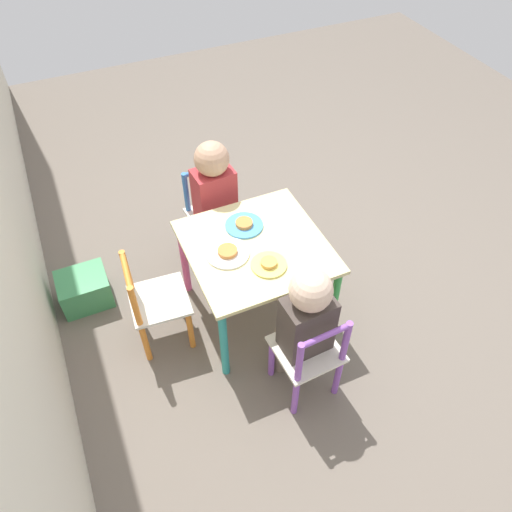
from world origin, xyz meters
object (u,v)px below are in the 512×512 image
Objects in this scene: chair_purple at (309,355)px; plate_back at (228,253)px; kids_table at (256,255)px; chair_blue at (213,216)px; storage_bin at (85,289)px; child_right at (216,194)px; child_left at (305,319)px; chair_orange at (155,304)px; plate_right at (244,225)px; plate_left at (269,264)px.

plate_back is at bearing -74.72° from chair_purple.
kids_table is 1.17× the size of chair_blue.
plate_back is (0.49, 0.16, 0.22)m from chair_purple.
chair_purple reaches higher than storage_bin.
chair_purple is 0.70× the size of child_right.
kids_table is 0.85× the size of child_left.
child_left is (-0.86, -0.05, -0.01)m from child_right.
kids_table is 2.48× the size of storage_bin.
kids_table is at bearing -90.00° from child_left.
child_right reaches higher than child_left.
chair_orange is at bearing -142.45° from storage_bin.
child_left is at bearing -176.99° from kids_table.
kids_table is 0.83× the size of child_right.
child_left is at bearing -177.72° from plate_right.
plate_left is (-0.14, 0.00, 0.07)m from kids_table.
plate_right reaches higher than kids_table.
plate_left is (-0.27, 0.00, 0.00)m from plate_right.
kids_table is 0.94m from storage_bin.
chair_orange is at bearing -139.39° from chair_blue.
plate_back is (-0.49, 0.10, 0.22)m from chair_blue.
child_left is (-0.92, -0.06, 0.18)m from chair_blue.
child_right is (0.92, 0.06, 0.20)m from chair_purple.
child_left reaches higher than kids_table.
chair_purple is 2.95× the size of plate_right.
child_left is at bearing -136.50° from storage_bin.
child_right is at bearing 4.24° from kids_table.
plate_right is at bearing -90.72° from child_left.
storage_bin is (0.42, 0.64, -0.40)m from plate_back.
child_left is 0.57m from plate_right.
child_left reaches higher than plate_back.
chair_orange is 0.57m from plate_left.
child_right is (0.39, -0.46, 0.20)m from chair_orange.
plate_right is at bearing -0.00° from plate_left.
chair_purple is at bearing -161.72° from plate_back.
chair_blue is 0.94m from child_left.
chair_blue is 2.71× the size of plate_back.
kids_table is 3.93× the size of plate_left.
child_left is at bearing -159.70° from plate_back.
plate_right is (0.10, -0.49, 0.22)m from chair_orange.
child_right is at bearing 6.20° from plate_right.
chair_blue is 0.72× the size of child_left.
child_right is (0.43, 0.03, 0.05)m from kids_table.
child_right is at bearing -88.88° from storage_bin.
plate_right is at bearing -90.65° from chair_purple.
plate_left is at bearing 180.00° from kids_table.
chair_orange is 0.42m from plate_back.
chair_blue is at bearing 5.87° from plate_right.
plate_right reaches higher than storage_bin.
kids_table reaches higher than storage_bin.
child_right is 0.57m from plate_left.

